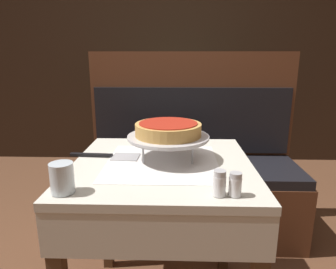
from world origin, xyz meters
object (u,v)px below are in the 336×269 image
Objects in this scene: water_glass_near at (62,178)px; salt_shaker at (219,183)px; deep_dish_pizza at (168,129)px; pizza_pan_stand at (168,138)px; dining_table_front at (162,188)px; booth_bench at (192,183)px; pizza_server at (108,156)px; pepper_shaker at (235,184)px; condiment_caddy at (193,98)px; dining_table_rear at (181,115)px.

salt_shaker is at bearing -0.65° from water_glass_near.
deep_dish_pizza reaches higher than salt_shaker.
pizza_pan_stand is 4.15× the size of salt_shaker.
booth_bench is (0.16, 0.73, -0.30)m from dining_table_front.
salt_shaker is at bearing -39.71° from pizza_server.
booth_bench is at bearing 77.49° from dining_table_front.
pepper_shaker is (0.22, -0.34, -0.09)m from deep_dish_pizza.
condiment_caddy is at bearing 87.20° from booth_bench.
salt_shaker reaches higher than dining_table_rear.
booth_bench reaches higher than water_glass_near.
water_glass_near is (-0.30, -0.29, 0.16)m from dining_table_front.
dining_table_front is at bearing 43.92° from water_glass_near.
salt_shaker is 2.01m from condiment_caddy.
pepper_shaker reaches higher than dining_table_rear.
pepper_shaker is (0.05, 0.00, -0.00)m from salt_shaker.
dining_table_rear is 0.59× the size of booth_bench.
dining_table_front is 0.38m from salt_shaker.
pizza_pan_stand is at bearing -3.92° from pizza_server.
dining_table_rear is 1.95m from pepper_shaker.
dining_table_rear is 0.96m from booth_bench.
pizza_pan_stand is at bearing -96.38° from condiment_caddy.
pizza_server is at bearing 143.28° from pepper_shaker.
dining_table_front is 2.78× the size of deep_dish_pizza.
salt_shaker is (0.49, -0.01, -0.01)m from water_glass_near.
salt_shaker is (0.19, -0.29, 0.16)m from dining_table_front.
booth_bench is at bearing -85.90° from dining_table_rear.
pizza_pan_stand is at bearing 60.69° from dining_table_front.
deep_dish_pizza is 0.47m from water_glass_near.
booth_bench is 8.06× the size of condiment_caddy.
dining_table_rear is 0.20m from condiment_caddy.
water_glass_near is 2.07m from condiment_caddy.
pepper_shaker is (0.08, -1.03, 0.45)m from booth_bench.
pizza_pan_stand is (-0.14, -0.69, 0.51)m from booth_bench.
dining_table_front is 0.81m from booth_bench.
condiment_caddy is (0.11, 0.07, 0.15)m from dining_table_rear.
dining_table_rear is 1.62m from deep_dish_pizza.
condiment_caddy reaches higher than deep_dish_pizza.
condiment_caddy reaches higher than pizza_pan_stand.
salt_shaker is 0.05m from pepper_shaker.
deep_dish_pizza is 1.57× the size of condiment_caddy.
deep_dish_pizza is 0.90× the size of pizza_server.
booth_bench is 18.59× the size of pepper_shaker.
water_glass_near reaches higher than pepper_shaker.
dining_table_rear is at bearing 94.23° from pepper_shaker.
pizza_pan_stand is 1.12× the size of pizza_server.
pizza_pan_stand is 1.24× the size of deep_dish_pizza.
pepper_shaker reaches higher than dining_table_front.
deep_dish_pizza reaches higher than dining_table_front.
pizza_pan_stand is at bearing -92.62° from dining_table_rear.
pizza_pan_stand is 0.38m from salt_shaker.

